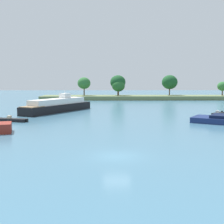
{
  "coord_description": "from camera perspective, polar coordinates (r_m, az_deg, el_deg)",
  "views": [
    {
      "loc": [
        -0.93,
        -27.08,
        7.03
      ],
      "look_at": [
        0.03,
        28.3,
        1.2
      ],
      "focal_mm": 47.2,
      "sensor_mm": 36.0,
      "label": 1
    }
  ],
  "objects": [
    {
      "name": "white_riverboat",
      "position": [
        68.65,
        -10.4,
        1.23
      ],
      "size": [
        13.72,
        20.7,
        5.54
      ],
      "color": "black",
      "rests_on": "ground"
    },
    {
      "name": "treeline_island",
      "position": [
        114.31,
        5.55,
        3.69
      ],
      "size": [
        76.5,
        12.72,
        9.38
      ],
      "color": "#66754C",
      "rests_on": "ground"
    },
    {
      "name": "fishing_skiff",
      "position": [
        54.27,
        -18.86,
        -1.45
      ],
      "size": [
        6.08,
        3.04,
        1.04
      ],
      "color": "black",
      "rests_on": "ground"
    },
    {
      "name": "ground_plane",
      "position": [
        27.99,
        0.95,
        -8.54
      ],
      "size": [
        400.0,
        400.0,
        0.0
      ],
      "primitive_type": "plane",
      "color": "teal"
    },
    {
      "name": "small_motorboat",
      "position": [
        66.47,
        19.87,
        -0.24
      ],
      "size": [
        3.72,
        3.89,
        0.86
      ],
      "color": "black",
      "rests_on": "ground"
    }
  ]
}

